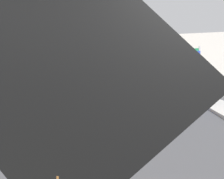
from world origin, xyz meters
The scene contains 11 objects.
lane_center_stripe centered at (0.00, 6.00, 0.00)m, with size 0.14×36.00×0.01m, color yellow.
roadwork_sign centered at (1.18, 2.36, 1.47)m, with size 1.63×0.06×2.33m.
arrow_board_trailer centered at (0.16, 13.88, 0.48)m, with size 1.60×1.89×2.70m.
box_truck centered at (2.83, 18.06, 1.78)m, with size 2.62×7.37×3.26m.
pickup_car centered at (-1.68, 10.23, 0.70)m, with size 2.20×4.52×1.38m.
highway_guide_sign centered at (4.64, 24.63, 3.42)m, with size 2.79×0.18×5.00m.
far_building_block centered at (1.45, 34.87, 3.81)m, with size 19.73×7.83×7.61m, color gray.
traffic_cone_near_sign centered at (0.88, 4.47, 0.31)m, with size 0.36×0.36×0.63m.
traffic_cone_mid_lane centered at (0.87, 6.99, 0.34)m, with size 0.36×0.36×0.70m.
traffic_cone_far_lane centered at (0.60, 9.51, 0.33)m, with size 0.36×0.36×0.67m.
traffic_cone_curbside centered at (0.64, 12.21, 0.35)m, with size 0.36×0.36×0.71m.
Camera 1 is at (1.69, 1.33, 1.54)m, focal length 34.96 mm.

